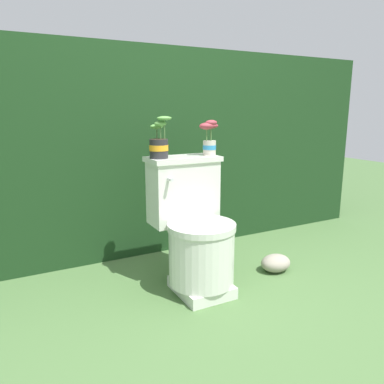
% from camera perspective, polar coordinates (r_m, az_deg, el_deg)
% --- Properties ---
extents(ground_plane, '(12.00, 12.00, 0.00)m').
position_cam_1_polar(ground_plane, '(2.32, 2.53, -15.06)').
color(ground_plane, '#4C703D').
extents(hedge_backdrop, '(3.93, 0.70, 1.51)m').
position_cam_1_polar(hedge_backdrop, '(3.07, -7.77, 6.47)').
color(hedge_backdrop, '#193819').
rests_on(hedge_backdrop, ground).
extents(toilet, '(0.44, 0.55, 0.79)m').
position_cam_1_polar(toilet, '(2.26, 0.35, -5.90)').
color(toilet, silver).
rests_on(toilet, ground).
extents(potted_plant_left, '(0.13, 0.13, 0.24)m').
position_cam_1_polar(potted_plant_left, '(2.21, -5.04, 7.39)').
color(potted_plant_left, '#262628').
rests_on(potted_plant_left, toilet).
extents(potted_plant_midleft, '(0.13, 0.08, 0.22)m').
position_cam_1_polar(potted_plant_midleft, '(2.34, 2.65, 8.27)').
color(potted_plant_midleft, beige).
rests_on(potted_plant_midleft, toilet).
extents(garden_stone, '(0.21, 0.17, 0.12)m').
position_cam_1_polar(garden_stone, '(2.63, 12.63, -10.51)').
color(garden_stone, '#9E9384').
rests_on(garden_stone, ground).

